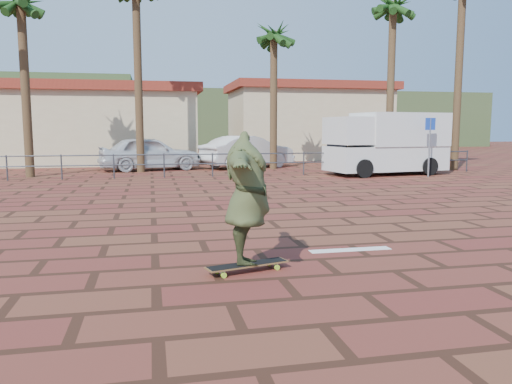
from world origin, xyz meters
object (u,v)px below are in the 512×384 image
(campervan, at_px, (387,142))
(car_silver, at_px, (150,153))
(skateboarder, at_px, (247,198))
(car_white, at_px, (248,152))
(longboard, at_px, (247,265))

(campervan, xyz_separation_m, car_silver, (-10.22, 4.49, -0.59))
(skateboarder, bearing_deg, car_white, -0.95)
(car_silver, xyz_separation_m, car_white, (4.94, 0.51, -0.00))
(car_silver, relative_size, car_white, 0.97)
(skateboarder, distance_m, car_white, 18.95)
(campervan, height_order, car_silver, campervan)
(longboard, relative_size, campervan, 0.23)
(longboard, distance_m, skateboarder, 0.95)
(skateboarder, height_order, car_silver, skateboarder)
(car_silver, bearing_deg, longboard, 172.33)
(longboard, xyz_separation_m, car_silver, (-1.34, 18.10, 0.73))
(skateboarder, xyz_separation_m, campervan, (8.88, 13.61, 0.37))
(longboard, relative_size, car_white, 0.25)
(skateboarder, relative_size, car_silver, 0.47)
(car_silver, height_order, car_white, car_silver)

